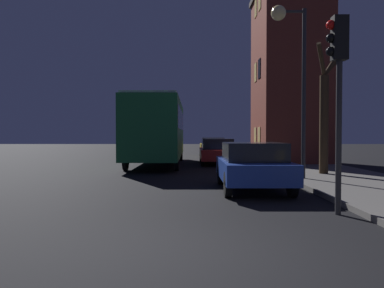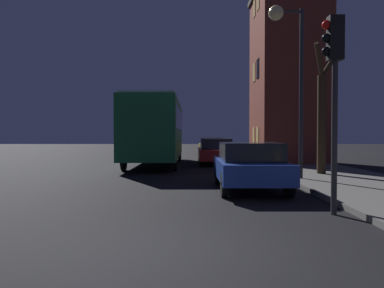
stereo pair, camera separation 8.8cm
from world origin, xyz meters
TOP-DOWN VIEW (x-y plane):
  - ground_plane at (0.00, 0.00)m, footprint 120.00×120.00m
  - brick_building at (5.60, 16.65)m, footprint 3.89×5.24m
  - streetlamp at (3.39, 8.01)m, footprint 1.23×0.52m
  - traffic_light at (2.98, 2.68)m, footprint 0.43×0.24m
  - bare_tree at (5.17, 9.60)m, footprint 1.53×1.52m
  - bus at (-1.89, 15.39)m, footprint 2.57×9.93m
  - car_near_lane at (1.78, 6.06)m, footprint 1.88×4.03m
  - car_mid_lane at (1.39, 16.07)m, footprint 1.87×4.55m
  - car_far_lane at (1.58, 24.07)m, footprint 1.89×3.89m

SIDE VIEW (x-z plane):
  - ground_plane at x=0.00m, z-range 0.00..0.00m
  - car_mid_lane at x=1.39m, z-range 0.02..1.45m
  - car_far_lane at x=1.58m, z-range 0.05..1.47m
  - car_near_lane at x=1.78m, z-range 0.05..1.47m
  - bus at x=-1.89m, z-range 0.34..3.86m
  - bare_tree at x=5.17m, z-range -0.02..4.96m
  - traffic_light at x=2.98m, z-range 0.90..4.99m
  - streetlamp at x=3.39m, z-range 1.65..7.65m
  - brick_building at x=5.60m, z-range 0.15..10.09m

